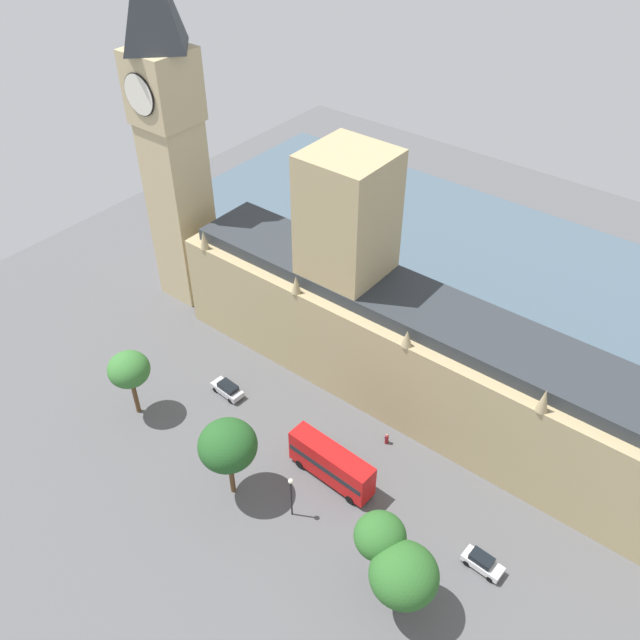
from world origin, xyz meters
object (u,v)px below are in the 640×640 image
parliament_building (414,343)px  car_silver_leading (227,389)px  pedestrian_corner (387,439)px  plane_tree_opposite_hall (228,446)px  car_white_by_river_gate (482,562)px  plane_tree_under_trees (380,536)px  street_lamp_near_tower (291,490)px  plane_tree_kerbside (129,370)px  plane_tree_midblock (404,575)px  clock_tower (169,126)px  double_decker_bus_far_end (331,463)px

parliament_building → car_silver_leading: size_ratio=15.07×
pedestrian_corner → plane_tree_opposite_hall: size_ratio=0.15×
car_white_by_river_gate → plane_tree_under_trees: size_ratio=0.47×
plane_tree_under_trees → street_lamp_near_tower: bearing=-91.6°
parliament_building → plane_tree_opposite_hall: size_ratio=6.75×
plane_tree_kerbside → plane_tree_opposite_hall: 17.60m
car_silver_leading → plane_tree_opposite_hall: plane_tree_opposite_hall is taller
car_silver_leading → car_white_by_river_gate: size_ratio=1.09×
car_white_by_river_gate → plane_tree_midblock: (8.66, -4.11, 5.01)m
car_silver_leading → plane_tree_midblock: size_ratio=0.53×
car_silver_leading → clock_tower: bearing=61.5°
street_lamp_near_tower → clock_tower: bearing=-119.6°
street_lamp_near_tower → plane_tree_kerbside: bearing=-89.3°
plane_tree_midblock → street_lamp_near_tower: size_ratio=1.45×
car_white_by_river_gate → plane_tree_kerbside: (7.20, -43.46, 6.17)m
parliament_building → pedestrian_corner: size_ratio=45.04×
clock_tower → car_white_by_river_gate: 64.02m
car_white_by_river_gate → street_lamp_near_tower: 20.34m
clock_tower → plane_tree_midblock: bearing=66.1°
plane_tree_midblock → street_lamp_near_tower: plane_tree_midblock is taller
double_decker_bus_far_end → street_lamp_near_tower: 6.54m
plane_tree_under_trees → double_decker_bus_far_end: bearing=-121.8°
car_silver_leading → plane_tree_under_trees: bearing=-103.0°
parliament_building → plane_tree_midblock: (24.77, 14.71, -2.70)m
plane_tree_opposite_hall → street_lamp_near_tower: bearing=103.1°
car_silver_leading → plane_tree_opposite_hall: size_ratio=0.45×
plane_tree_kerbside → plane_tree_opposite_hall: plane_tree_opposite_hall is taller
double_decker_bus_far_end → plane_tree_kerbside: size_ratio=1.15×
parliament_building → plane_tree_opposite_hall: bearing=-16.0°
parliament_building → plane_tree_opposite_hall: (24.67, -7.09, -1.05)m
clock_tower → plane_tree_kerbside: 32.02m
plane_tree_opposite_hall → plane_tree_under_trees: bearing=94.2°
plane_tree_midblock → street_lamp_near_tower: bearing=-96.8°
car_silver_leading → plane_tree_opposite_hall: (10.37, 10.94, 6.64)m
pedestrian_corner → plane_tree_opposite_hall: 19.92m
car_white_by_river_gate → plane_tree_kerbside: size_ratio=0.45×
parliament_building → pedestrian_corner: parliament_building is taller
parliament_building → street_lamp_near_tower: bearing=-0.0°
double_decker_bus_far_end → clock_tower: bearing=71.2°
car_silver_leading → pedestrian_corner: size_ratio=2.99×
clock_tower → plane_tree_under_trees: clock_tower is taller
plane_tree_opposite_hall → street_lamp_near_tower: 8.00m
pedestrian_corner → plane_tree_midblock: (16.21, 12.31, 5.20)m
car_silver_leading → car_white_by_river_gate: bearing=-88.6°
car_silver_leading → street_lamp_near_tower: (8.71, 18.02, 3.30)m
car_silver_leading → plane_tree_midblock: bearing=-103.5°
parliament_building → plane_tree_kerbside: parliament_building is taller
plane_tree_opposite_hall → street_lamp_near_tower: size_ratio=1.72×
plane_tree_kerbside → plane_tree_opposite_hall: bearing=85.5°
clock_tower → pedestrian_corner: size_ratio=32.90×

